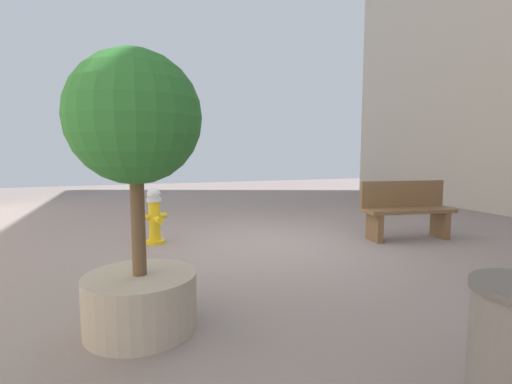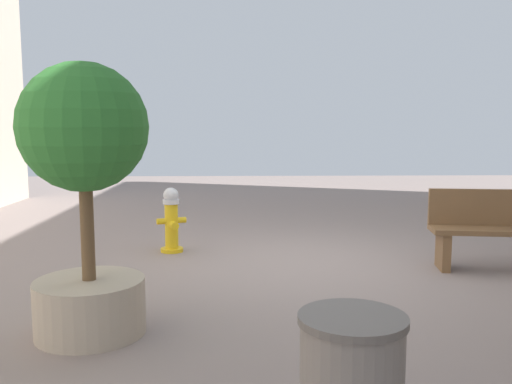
% 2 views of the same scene
% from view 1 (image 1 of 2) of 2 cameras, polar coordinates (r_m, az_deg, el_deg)
% --- Properties ---
extents(ground_plane, '(23.40, 23.40, 0.00)m').
position_cam_1_polar(ground_plane, '(5.90, 2.70, -7.96)').
color(ground_plane, gray).
extents(fire_hydrant, '(0.40, 0.38, 0.88)m').
position_cam_1_polar(fire_hydrant, '(6.10, -15.16, -3.47)').
color(fire_hydrant, gold).
rests_on(fire_hydrant, ground_plane).
extents(bench_near, '(1.54, 0.63, 0.95)m').
position_cam_1_polar(bench_near, '(6.68, 21.87, -2.46)').
color(bench_near, brown).
rests_on(bench_near, ground_plane).
extents(planter_tree, '(1.03, 1.03, 2.22)m').
position_cam_1_polar(planter_tree, '(3.08, -17.76, 3.77)').
color(planter_tree, tan).
rests_on(planter_tree, ground_plane).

